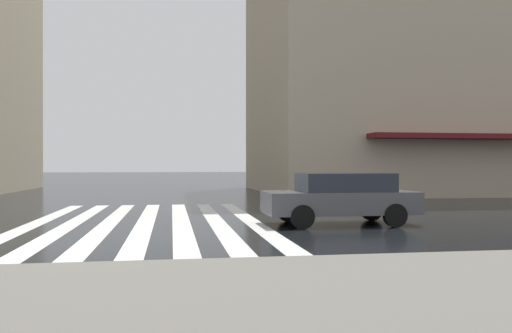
{
  "coord_description": "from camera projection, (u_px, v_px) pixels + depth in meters",
  "views": [
    {
      "loc": [
        -11.37,
        -2.0,
        1.63
      ],
      "look_at": [
        2.45,
        -4.22,
        1.59
      ],
      "focal_mm": 37.0,
      "sensor_mm": 36.0,
      "label": 1
    }
  ],
  "objects": [
    {
      "name": "ground_plane",
      "position": [
        74.0,
        244.0,
        10.91
      ],
      "size": [
        220.0,
        220.0,
        0.0
      ],
      "primitive_type": "plane",
      "color": "black"
    },
    {
      "name": "zebra_crossing",
      "position": [
        146.0,
        222.0,
        15.06
      ],
      "size": [
        13.0,
        6.5,
        0.01
      ],
      "color": "silver",
      "rests_on": "ground_plane"
    },
    {
      "name": "car_dark_grey",
      "position": [
        341.0,
        197.0,
        14.42
      ],
      "size": [
        1.85,
        4.1,
        1.41
      ],
      "color": "#4C4C51",
      "rests_on": "ground_plane"
    }
  ]
}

